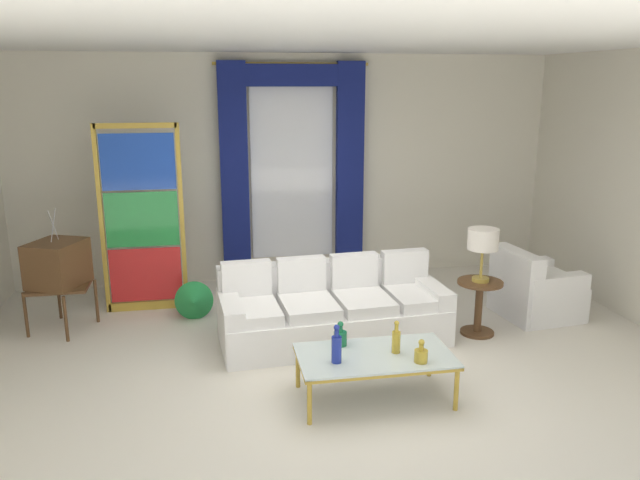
{
  "coord_description": "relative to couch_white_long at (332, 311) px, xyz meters",
  "views": [
    {
      "loc": [
        -1.08,
        -5.26,
        2.66
      ],
      "look_at": [
        0.05,
        0.9,
        1.05
      ],
      "focal_mm": 34.99,
      "sensor_mm": 36.0,
      "label": 1
    }
  ],
  "objects": [
    {
      "name": "peacock_figurine",
      "position": [
        -1.44,
        0.76,
        -0.09
      ],
      "size": [
        0.44,
        0.6,
        0.5
      ],
      "color": "beige",
      "rests_on": "ground"
    },
    {
      "name": "stained_glass_divider",
      "position": [
        -1.99,
        1.23,
        0.75
      ],
      "size": [
        0.95,
        0.05,
        2.2
      ],
      "color": "gold",
      "rests_on": "ground"
    },
    {
      "name": "ground_plane",
      "position": [
        -0.15,
        -0.78,
        -0.31
      ],
      "size": [
        16.0,
        16.0,
        0.0
      ],
      "primitive_type": "plane",
      "color": "silver"
    },
    {
      "name": "vintage_tv",
      "position": [
        -2.85,
        0.76,
        0.42
      ],
      "size": [
        0.7,
        0.74,
        1.35
      ],
      "color": "brown",
      "rests_on": "ground"
    },
    {
      "name": "table_lamp_brass",
      "position": [
        1.57,
        -0.17,
        0.72
      ],
      "size": [
        0.32,
        0.32,
        0.57
      ],
      "color": "#B29338",
      "rests_on": "round_side_table"
    },
    {
      "name": "bottle_blue_decanter",
      "position": [
        0.29,
        -1.34,
        0.22
      ],
      "size": [
        0.07,
        0.07,
        0.29
      ],
      "color": "gold",
      "rests_on": "coffee_table"
    },
    {
      "name": "round_side_table",
      "position": [
        1.57,
        -0.17,
        0.05
      ],
      "size": [
        0.48,
        0.48,
        0.59
      ],
      "color": "brown",
      "rests_on": "ground"
    },
    {
      "name": "coffee_table",
      "position": [
        0.1,
        -1.34,
        0.07
      ],
      "size": [
        1.31,
        0.71,
        0.41
      ],
      "color": "silver",
      "rests_on": "ground"
    },
    {
      "name": "couch_white_long",
      "position": [
        0.0,
        0.0,
        0.0
      ],
      "size": [
        2.39,
        1.08,
        0.86
      ],
      "color": "white",
      "rests_on": "ground"
    },
    {
      "name": "armchair_white",
      "position": [
        2.42,
        0.22,
        -0.02
      ],
      "size": [
        0.91,
        0.9,
        0.8
      ],
      "color": "white",
      "rests_on": "ground"
    },
    {
      "name": "bottle_amber_squat",
      "position": [
        -0.25,
        -1.43,
        0.24
      ],
      "size": [
        0.08,
        0.08,
        0.33
      ],
      "color": "navy",
      "rests_on": "coffee_table"
    },
    {
      "name": "bottle_crystal_tall",
      "position": [
        -0.15,
        -1.1,
        0.18
      ],
      "size": [
        0.11,
        0.11,
        0.22
      ],
      "color": "#196B3D",
      "rests_on": "coffee_table"
    },
    {
      "name": "bottle_ruby_flask",
      "position": [
        0.43,
        -1.55,
        0.17
      ],
      "size": [
        0.11,
        0.11,
        0.2
      ],
      "color": "gold",
      "rests_on": "coffee_table"
    },
    {
      "name": "curtained_window",
      "position": [
        -0.11,
        2.11,
        1.44
      ],
      "size": [
        2.0,
        0.17,
        2.7
      ],
      "color": "white",
      "rests_on": "ground"
    },
    {
      "name": "wall_rear",
      "position": [
        -0.15,
        2.28,
        1.19
      ],
      "size": [
        8.0,
        0.12,
        3.0
      ],
      "primitive_type": "cube",
      "color": "silver",
      "rests_on": "ground"
    },
    {
      "name": "ceiling_slab",
      "position": [
        -0.15,
        0.02,
        2.71
      ],
      "size": [
        8.0,
        7.6,
        0.04
      ],
      "primitive_type": "cube",
      "color": "white"
    }
  ]
}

